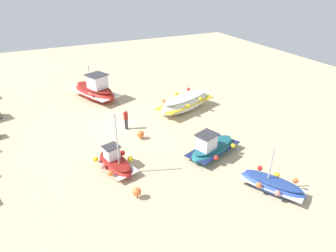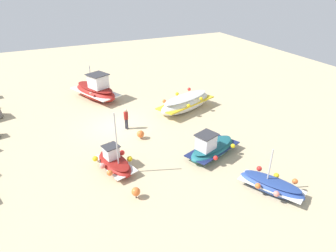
{
  "view_description": "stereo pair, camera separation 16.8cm",
  "coord_description": "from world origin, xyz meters",
  "px_view_note": "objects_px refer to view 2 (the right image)",
  "views": [
    {
      "loc": [
        -19.48,
        4.98,
        10.45
      ],
      "look_at": [
        -3.19,
        -2.86,
        0.9
      ],
      "focal_mm": 31.62,
      "sensor_mm": 36.0,
      "label": 1
    },
    {
      "loc": [
        -19.55,
        4.83,
        10.45
      ],
      "look_at": [
        -3.19,
        -2.86,
        0.9
      ],
      "focal_mm": 31.62,
      "sensor_mm": 36.0,
      "label": 2
    }
  ],
  "objects_px": {
    "fishing_boat_3": "(96,90)",
    "fishing_boat_4": "(271,185)",
    "fishing_boat_2": "(114,162)",
    "mooring_buoy_1": "(136,192)",
    "fishing_boat_0": "(186,103)",
    "fishing_boat_1": "(212,148)",
    "person_walking": "(126,118)",
    "mooring_buoy_0": "(141,134)"
  },
  "relations": [
    {
      "from": "mooring_buoy_1",
      "to": "fishing_boat_4",
      "type": "bearing_deg",
      "value": -111.03
    },
    {
      "from": "fishing_boat_3",
      "to": "mooring_buoy_1",
      "type": "xyz_separation_m",
      "value": [
        -14.19,
        1.25,
        -0.41
      ]
    },
    {
      "from": "fishing_boat_1",
      "to": "fishing_boat_2",
      "type": "xyz_separation_m",
      "value": [
        1.21,
        5.98,
        -0.08
      ]
    },
    {
      "from": "fishing_boat_4",
      "to": "mooring_buoy_1",
      "type": "bearing_deg",
      "value": -139.26
    },
    {
      "from": "fishing_boat_1",
      "to": "mooring_buoy_1",
      "type": "relative_size",
      "value": 6.47
    },
    {
      "from": "fishing_boat_1",
      "to": "fishing_boat_4",
      "type": "bearing_deg",
      "value": 83.18
    },
    {
      "from": "fishing_boat_1",
      "to": "person_walking",
      "type": "xyz_separation_m",
      "value": [
        5.68,
        3.77,
        0.37
      ]
    },
    {
      "from": "fishing_boat_2",
      "to": "fishing_boat_3",
      "type": "distance_m",
      "value": 11.34
    },
    {
      "from": "fishing_boat_0",
      "to": "mooring_buoy_0",
      "type": "height_order",
      "value": "fishing_boat_0"
    },
    {
      "from": "fishing_boat_3",
      "to": "mooring_buoy_0",
      "type": "bearing_deg",
      "value": -16.17
    },
    {
      "from": "fishing_boat_1",
      "to": "mooring_buoy_1",
      "type": "height_order",
      "value": "fishing_boat_1"
    },
    {
      "from": "fishing_boat_2",
      "to": "fishing_boat_3",
      "type": "xyz_separation_m",
      "value": [
        11.23,
        -1.54,
        0.36
      ]
    },
    {
      "from": "fishing_boat_1",
      "to": "fishing_boat_3",
      "type": "distance_m",
      "value": 13.22
    },
    {
      "from": "fishing_boat_1",
      "to": "fishing_boat_4",
      "type": "distance_m",
      "value": 4.41
    },
    {
      "from": "fishing_boat_1",
      "to": "mooring_buoy_0",
      "type": "relative_size",
      "value": 6.67
    },
    {
      "from": "fishing_boat_3",
      "to": "fishing_boat_4",
      "type": "relative_size",
      "value": 1.52
    },
    {
      "from": "fishing_boat_0",
      "to": "mooring_buoy_0",
      "type": "distance_m",
      "value": 5.81
    },
    {
      "from": "fishing_boat_0",
      "to": "mooring_buoy_1",
      "type": "distance_m",
      "value": 11.25
    },
    {
      "from": "person_walking",
      "to": "mooring_buoy_0",
      "type": "relative_size",
      "value": 2.58
    },
    {
      "from": "mooring_buoy_0",
      "to": "mooring_buoy_1",
      "type": "relative_size",
      "value": 0.97
    },
    {
      "from": "person_walking",
      "to": "mooring_buoy_0",
      "type": "bearing_deg",
      "value": 78.04
    },
    {
      "from": "person_walking",
      "to": "mooring_buoy_0",
      "type": "distance_m",
      "value": 1.93
    },
    {
      "from": "fishing_boat_3",
      "to": "mooring_buoy_1",
      "type": "relative_size",
      "value": 8.63
    },
    {
      "from": "fishing_boat_3",
      "to": "fishing_boat_4",
      "type": "height_order",
      "value": "fishing_boat_3"
    },
    {
      "from": "fishing_boat_0",
      "to": "mooring_buoy_1",
      "type": "height_order",
      "value": "fishing_boat_0"
    },
    {
      "from": "fishing_boat_3",
      "to": "fishing_boat_4",
      "type": "bearing_deg",
      "value": -5.66
    },
    {
      "from": "fishing_boat_0",
      "to": "fishing_boat_1",
      "type": "distance_m",
      "value": 6.93
    },
    {
      "from": "fishing_boat_0",
      "to": "person_walking",
      "type": "distance_m",
      "value": 5.59
    },
    {
      "from": "fishing_boat_0",
      "to": "mooring_buoy_1",
      "type": "relative_size",
      "value": 8.92
    },
    {
      "from": "fishing_boat_2",
      "to": "fishing_boat_1",
      "type": "bearing_deg",
      "value": -115.21
    },
    {
      "from": "fishing_boat_2",
      "to": "fishing_boat_0",
      "type": "bearing_deg",
      "value": -68.26
    },
    {
      "from": "fishing_boat_2",
      "to": "fishing_boat_4",
      "type": "height_order",
      "value": "fishing_boat_2"
    },
    {
      "from": "fishing_boat_2",
      "to": "mooring_buoy_1",
      "type": "distance_m",
      "value": 2.98
    },
    {
      "from": "fishing_boat_2",
      "to": "fishing_boat_4",
      "type": "relative_size",
      "value": 1.07
    },
    {
      "from": "fishing_boat_1",
      "to": "fishing_boat_3",
      "type": "relative_size",
      "value": 0.75
    },
    {
      "from": "mooring_buoy_0",
      "to": "fishing_boat_3",
      "type": "bearing_deg",
      "value": 7.34
    },
    {
      "from": "person_walking",
      "to": "fishing_boat_1",
      "type": "bearing_deg",
      "value": 98.24
    },
    {
      "from": "fishing_boat_4",
      "to": "mooring_buoy_0",
      "type": "distance_m",
      "value": 9.24
    },
    {
      "from": "fishing_boat_0",
      "to": "fishing_boat_2",
      "type": "height_order",
      "value": "fishing_boat_2"
    },
    {
      "from": "fishing_boat_3",
      "to": "person_walking",
      "type": "bearing_deg",
      "value": -17.81
    },
    {
      "from": "mooring_buoy_1",
      "to": "fishing_boat_3",
      "type": "bearing_deg",
      "value": -5.03
    },
    {
      "from": "fishing_boat_1",
      "to": "person_walking",
      "type": "height_order",
      "value": "fishing_boat_1"
    }
  ]
}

